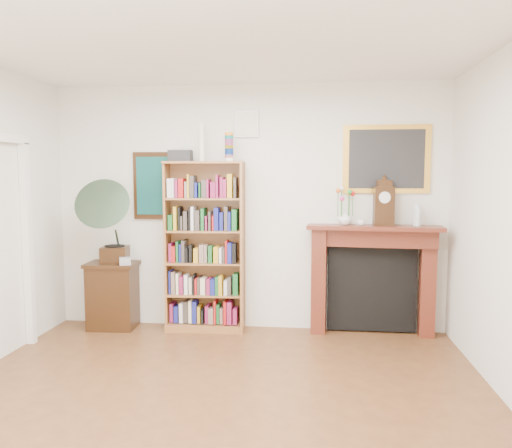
{
  "coord_description": "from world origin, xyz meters",
  "views": [
    {
      "loc": [
        0.72,
        -3.19,
        1.77
      ],
      "look_at": [
        0.2,
        1.6,
        1.3
      ],
      "focal_mm": 35.0,
      "sensor_mm": 36.0,
      "label": 1
    }
  ],
  "objects_px": {
    "flower_vase": "(345,218)",
    "bottle_right": "(418,217)",
    "teacup": "(361,223)",
    "fireplace": "(373,270)",
    "mantel_clock": "(384,204)",
    "gramophone": "(108,217)",
    "bottle_left": "(417,215)",
    "side_cabinet": "(113,295)",
    "bookshelf": "(205,237)",
    "cd_stack": "(125,261)"
  },
  "relations": [
    {
      "from": "mantel_clock",
      "to": "flower_vase",
      "type": "xyz_separation_m",
      "value": [
        -0.41,
        0.01,
        -0.16
      ]
    },
    {
      "from": "bookshelf",
      "to": "bottle_left",
      "type": "bearing_deg",
      "value": -2.91
    },
    {
      "from": "gramophone",
      "to": "cd_stack",
      "type": "xyz_separation_m",
      "value": [
        0.18,
        -0.0,
        -0.5
      ]
    },
    {
      "from": "bookshelf",
      "to": "cd_stack",
      "type": "bearing_deg",
      "value": -173.34
    },
    {
      "from": "fireplace",
      "to": "mantel_clock",
      "type": "xyz_separation_m",
      "value": [
        0.1,
        -0.05,
        0.74
      ]
    },
    {
      "from": "side_cabinet",
      "to": "flower_vase",
      "type": "bearing_deg",
      "value": -0.49
    },
    {
      "from": "cd_stack",
      "to": "flower_vase",
      "type": "bearing_deg",
      "value": 4.64
    },
    {
      "from": "bookshelf",
      "to": "teacup",
      "type": "bearing_deg",
      "value": -4.25
    },
    {
      "from": "bookshelf",
      "to": "flower_vase",
      "type": "height_order",
      "value": "bookshelf"
    },
    {
      "from": "cd_stack",
      "to": "flower_vase",
      "type": "xyz_separation_m",
      "value": [
        2.45,
        0.2,
        0.49
      ]
    },
    {
      "from": "flower_vase",
      "to": "teacup",
      "type": "distance_m",
      "value": 0.19
    },
    {
      "from": "flower_vase",
      "to": "bottle_left",
      "type": "relative_size",
      "value": 0.64
    },
    {
      "from": "flower_vase",
      "to": "teacup",
      "type": "height_order",
      "value": "flower_vase"
    },
    {
      "from": "side_cabinet",
      "to": "bottle_right",
      "type": "xyz_separation_m",
      "value": [
        3.42,
        0.05,
        0.94
      ]
    },
    {
      "from": "teacup",
      "to": "bottle_left",
      "type": "height_order",
      "value": "bottle_left"
    },
    {
      "from": "gramophone",
      "to": "bottle_left",
      "type": "xyz_separation_m",
      "value": [
        3.4,
        0.18,
        0.03
      ]
    },
    {
      "from": "flower_vase",
      "to": "bottle_right",
      "type": "relative_size",
      "value": 0.76
    },
    {
      "from": "fireplace",
      "to": "teacup",
      "type": "bearing_deg",
      "value": -141.9
    },
    {
      "from": "gramophone",
      "to": "teacup",
      "type": "distance_m",
      "value": 2.81
    },
    {
      "from": "bookshelf",
      "to": "mantel_clock",
      "type": "relative_size",
      "value": 4.5
    },
    {
      "from": "gramophone",
      "to": "teacup",
      "type": "xyz_separation_m",
      "value": [
        2.8,
        0.13,
        -0.05
      ]
    },
    {
      "from": "fireplace",
      "to": "cd_stack",
      "type": "relative_size",
      "value": 12.3
    },
    {
      "from": "bookshelf",
      "to": "mantel_clock",
      "type": "distance_m",
      "value": 2.02
    },
    {
      "from": "side_cabinet",
      "to": "cd_stack",
      "type": "height_order",
      "value": "cd_stack"
    },
    {
      "from": "teacup",
      "to": "flower_vase",
      "type": "bearing_deg",
      "value": 158.84
    },
    {
      "from": "bookshelf",
      "to": "bottle_left",
      "type": "distance_m",
      "value": 2.35
    },
    {
      "from": "fireplace",
      "to": "side_cabinet",
      "type": "bearing_deg",
      "value": -172.79
    },
    {
      "from": "gramophone",
      "to": "bottle_right",
      "type": "height_order",
      "value": "gramophone"
    },
    {
      "from": "bookshelf",
      "to": "flower_vase",
      "type": "xyz_separation_m",
      "value": [
        1.57,
        0.04,
        0.23
      ]
    },
    {
      "from": "gramophone",
      "to": "mantel_clock",
      "type": "height_order",
      "value": "gramophone"
    },
    {
      "from": "gramophone",
      "to": "mantel_clock",
      "type": "distance_m",
      "value": 3.06
    },
    {
      "from": "bookshelf",
      "to": "side_cabinet",
      "type": "relative_size",
      "value": 2.88
    },
    {
      "from": "teacup",
      "to": "fireplace",
      "type": "bearing_deg",
      "value": 33.18
    },
    {
      "from": "side_cabinet",
      "to": "bottle_right",
      "type": "height_order",
      "value": "bottle_right"
    },
    {
      "from": "gramophone",
      "to": "bookshelf",
      "type": "bearing_deg",
      "value": -1.18
    },
    {
      "from": "flower_vase",
      "to": "bottle_right",
      "type": "xyz_separation_m",
      "value": [
        0.77,
        -0.04,
        0.02
      ]
    },
    {
      "from": "cd_stack",
      "to": "mantel_clock",
      "type": "height_order",
      "value": "mantel_clock"
    },
    {
      "from": "mantel_clock",
      "to": "bottle_left",
      "type": "height_order",
      "value": "mantel_clock"
    },
    {
      "from": "cd_stack",
      "to": "bottle_right",
      "type": "bearing_deg",
      "value": 2.84
    },
    {
      "from": "flower_vase",
      "to": "fireplace",
      "type": "bearing_deg",
      "value": 5.63
    },
    {
      "from": "bookshelf",
      "to": "gramophone",
      "type": "relative_size",
      "value": 2.31
    },
    {
      "from": "bookshelf",
      "to": "bottle_left",
      "type": "relative_size",
      "value": 9.24
    },
    {
      "from": "side_cabinet",
      "to": "bottle_left",
      "type": "relative_size",
      "value": 3.21
    },
    {
      "from": "side_cabinet",
      "to": "teacup",
      "type": "distance_m",
      "value": 2.95
    },
    {
      "from": "fireplace",
      "to": "bottle_right",
      "type": "xyz_separation_m",
      "value": [
        0.46,
        -0.07,
        0.6
      ]
    },
    {
      "from": "side_cabinet",
      "to": "cd_stack",
      "type": "distance_m",
      "value": 0.48
    },
    {
      "from": "side_cabinet",
      "to": "fireplace",
      "type": "relative_size",
      "value": 0.52
    },
    {
      "from": "mantel_clock",
      "to": "teacup",
      "type": "height_order",
      "value": "mantel_clock"
    },
    {
      "from": "fireplace",
      "to": "teacup",
      "type": "relative_size",
      "value": 17.66
    },
    {
      "from": "teacup",
      "to": "bottle_right",
      "type": "distance_m",
      "value": 0.61
    }
  ]
}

